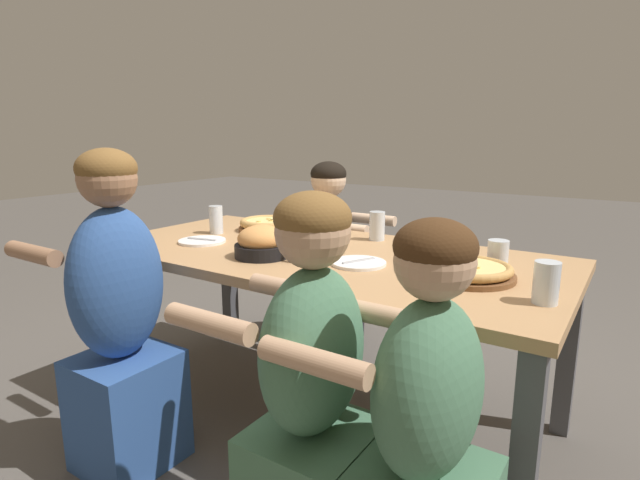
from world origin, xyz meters
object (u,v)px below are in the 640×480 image
object	(u,v)px
empty_plate_b	(202,241)
drinking_glass_b	(340,227)
skillet_bowl	(262,243)
drinking_glass_c	(546,286)
pizza_board_main	(468,270)
empty_plate_a	(359,263)
diner_near_midleft	(120,327)
drinking_glass_a	(498,253)
diner_far_midleft	(329,260)
diner_near_midright	(312,407)
diner_near_right	(423,456)
pizza_board_second	(268,224)
drinking_glass_d	(216,221)
drinking_glass_e	(377,228)

from	to	relation	value
empty_plate_b	drinking_glass_b	distance (m)	0.65
skillet_bowl	drinking_glass_c	world-z (taller)	skillet_bowl
pizza_board_main	drinking_glass_b	world-z (taller)	drinking_glass_b
empty_plate_a	diner_near_midleft	bearing A→B (deg)	-137.20
drinking_glass_a	diner_near_midleft	distance (m)	1.43
skillet_bowl	drinking_glass_a	distance (m)	0.92
drinking_glass_c	diner_far_midleft	distance (m)	1.62
empty_plate_a	drinking_glass_b	xyz separation A→B (m)	(-0.32, 0.38, 0.05)
diner_near_midright	diner_near_right	bearing A→B (deg)	-90.00
empty_plate_b	pizza_board_second	bearing A→B (deg)	79.58
drinking_glass_a	drinking_glass_b	xyz separation A→B (m)	(-0.77, 0.12, 0.00)
empty_plate_b	pizza_board_main	bearing A→B (deg)	4.61
drinking_glass_c	diner_near_midleft	distance (m)	1.45
pizza_board_main	drinking_glass_d	xyz separation A→B (m)	(-1.30, 0.09, 0.03)
drinking_glass_a	diner_near_right	size ratio (longest dim) A/B	0.09
drinking_glass_e	diner_near_midright	xyz separation A→B (m)	(0.34, -1.04, -0.30)
skillet_bowl	drinking_glass_b	size ratio (longest dim) A/B	2.59
diner_near_right	empty_plate_b	bearing A→B (deg)	67.09
drinking_glass_d	diner_far_midleft	bearing A→B (deg)	69.09
drinking_glass_e	diner_far_midleft	xyz separation A→B (m)	(-0.49, 0.36, -0.30)
pizza_board_main	drinking_glass_b	distance (m)	0.80
pizza_board_second	empty_plate_b	size ratio (longest dim) A/B	1.42
diner_far_midleft	drinking_glass_b	bearing A→B (deg)	37.79
pizza_board_second	empty_plate_a	world-z (taller)	pizza_board_second
empty_plate_a	drinking_glass_d	xyz separation A→B (m)	(-0.89, 0.14, 0.06)
skillet_bowl	drinking_glass_e	xyz separation A→B (m)	(0.24, 0.55, 0.00)
empty_plate_b	skillet_bowl	bearing A→B (deg)	-8.55
drinking_glass_b	diner_near_right	size ratio (longest dim) A/B	0.12
diner_far_midleft	diner_near_right	xyz separation A→B (m)	(1.16, -1.40, -0.02)
skillet_bowl	diner_far_midleft	bearing A→B (deg)	105.51
empty_plate_b	drinking_glass_b	xyz separation A→B (m)	(0.48, 0.43, 0.05)
pizza_board_second	diner_far_midleft	distance (m)	0.54
drinking_glass_d	drinking_glass_e	world-z (taller)	drinking_glass_d
skillet_bowl	diner_near_midleft	bearing A→B (deg)	-118.36
diner_near_right	drinking_glass_a	bearing A→B (deg)	4.24
empty_plate_b	diner_near_right	distance (m)	1.45
drinking_glass_b	drinking_glass_e	world-z (taller)	drinking_glass_e
empty_plate_a	drinking_glass_a	distance (m)	0.53
drinking_glass_c	pizza_board_main	bearing A→B (deg)	153.24
pizza_board_main	diner_far_midleft	bearing A→B (deg)	144.27
diner_near_midright	diner_far_midleft	bearing A→B (deg)	30.63
pizza_board_main	skillet_bowl	xyz separation A→B (m)	(-0.79, -0.16, 0.03)
pizza_board_main	drinking_glass_a	distance (m)	0.23
pizza_board_main	diner_far_midleft	world-z (taller)	diner_far_midleft
pizza_board_main	empty_plate_a	bearing A→B (deg)	-173.34
pizza_board_main	drinking_glass_b	size ratio (longest dim) A/B	2.60
pizza_board_main	diner_far_midleft	distance (m)	1.32
drinking_glass_e	diner_far_midleft	bearing A→B (deg)	143.90
pizza_board_second	empty_plate_a	bearing A→B (deg)	-25.49
drinking_glass_c	diner_far_midleft	xyz separation A→B (m)	(-1.32, 0.89, -0.30)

